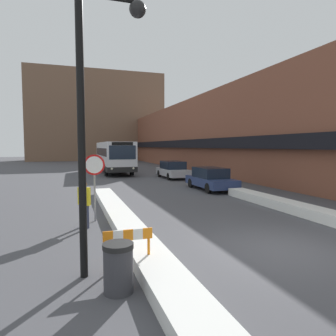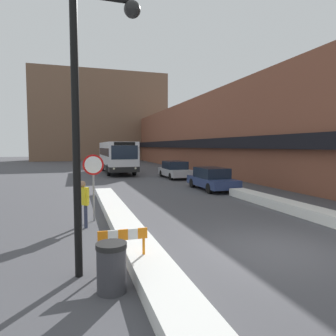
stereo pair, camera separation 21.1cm
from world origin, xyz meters
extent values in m
plane|color=#47474C|center=(0.00, 0.00, 0.00)|extent=(160.00, 160.00, 0.00)
cube|color=brown|center=(10.00, 24.00, 4.05)|extent=(5.00, 60.00, 8.10)
cube|color=black|center=(7.25, 24.00, 3.05)|extent=(0.50, 60.00, 0.90)
cube|color=brown|center=(0.00, 55.69, 8.65)|extent=(26.00, 8.00, 17.31)
cube|color=silver|center=(-3.60, 2.88, 0.17)|extent=(0.90, 16.36, 0.33)
cube|color=silver|center=(3.60, 1.74, 0.20)|extent=(0.90, 13.27, 0.40)
cube|color=silver|center=(-0.95, 24.89, 1.83)|extent=(2.66, 10.63, 2.71)
cube|color=black|center=(-0.95, 24.89, 0.71)|extent=(2.68, 10.65, 0.47)
cube|color=#192333|center=(-0.95, 24.89, 2.21)|extent=(2.68, 9.78, 0.74)
cube|color=#192333|center=(-0.95, 19.57, 2.23)|extent=(2.34, 0.03, 1.22)
cube|color=black|center=(-0.95, 19.57, 3.00)|extent=(1.86, 0.03, 0.28)
sphere|color=#F2EAC6|center=(-1.91, 19.56, 0.82)|extent=(0.20, 0.20, 0.20)
sphere|color=#F2EAC6|center=(0.00, 19.56, 0.82)|extent=(0.20, 0.20, 0.20)
cylinder|color=black|center=(-2.16, 21.60, 0.56)|extent=(0.28, 1.11, 1.11)
cylinder|color=black|center=(0.26, 21.60, 0.56)|extent=(0.28, 1.11, 1.11)
cylinder|color=black|center=(-2.16, 28.19, 0.56)|extent=(0.28, 1.11, 1.11)
cylinder|color=black|center=(0.26, 28.19, 0.56)|extent=(0.28, 1.11, 1.11)
cube|color=navy|center=(3.20, 10.68, 0.51)|extent=(1.80, 4.28, 0.53)
cube|color=#192333|center=(3.20, 10.79, 1.09)|extent=(1.59, 2.35, 0.63)
cylinder|color=black|center=(4.02, 9.35, 0.31)|extent=(0.20, 0.62, 0.62)
cylinder|color=black|center=(2.38, 9.35, 0.31)|extent=(0.20, 0.62, 0.62)
cylinder|color=black|center=(4.02, 12.01, 0.31)|extent=(0.20, 0.62, 0.62)
cylinder|color=black|center=(2.38, 12.01, 0.31)|extent=(0.20, 0.62, 0.62)
cube|color=#B7B7BC|center=(3.20, 18.02, 0.53)|extent=(1.88, 4.49, 0.57)
cube|color=#192333|center=(3.20, 18.13, 1.14)|extent=(1.65, 2.47, 0.66)
cylinder|color=black|center=(4.06, 16.63, 0.30)|extent=(0.20, 0.61, 0.61)
cylinder|color=black|center=(2.34, 16.63, 0.30)|extent=(0.20, 0.61, 0.61)
cylinder|color=black|center=(4.06, 19.41, 0.30)|extent=(0.20, 0.61, 0.61)
cylinder|color=black|center=(2.34, 19.41, 0.30)|extent=(0.20, 0.61, 0.61)
cylinder|color=gray|center=(-4.49, 4.73, 1.24)|extent=(0.07, 0.07, 2.47)
cylinder|color=red|center=(-4.49, 4.71, 2.09)|extent=(0.76, 0.03, 0.76)
cylinder|color=white|center=(-4.49, 4.70, 2.09)|extent=(0.62, 0.02, 0.62)
cylinder|color=black|center=(-5.09, -0.07, 2.99)|extent=(0.16, 0.16, 5.97)
sphere|color=black|center=(-3.89, -0.07, 5.67)|extent=(0.36, 0.36, 0.36)
cylinder|color=#333851|center=(-4.99, 4.01, 0.40)|extent=(0.12, 0.12, 0.79)
cylinder|color=#333851|center=(-4.82, 3.79, 0.40)|extent=(0.12, 0.12, 0.79)
cube|color=yellow|center=(-4.90, 3.90, 1.09)|extent=(0.42, 0.46, 0.59)
sphere|color=#9E7556|center=(-4.90, 3.90, 1.50)|extent=(0.22, 0.22, 0.22)
cylinder|color=yellow|center=(-5.04, 4.07, 1.06)|extent=(0.09, 0.09, 0.56)
cylinder|color=yellow|center=(-4.77, 3.73, 1.06)|extent=(0.09, 0.09, 0.56)
cylinder|color=#38383D|center=(-4.50, -0.98, 0.42)|extent=(0.56, 0.56, 0.85)
cylinder|color=black|center=(-4.50, -0.98, 0.90)|extent=(0.59, 0.59, 0.10)
cylinder|color=orange|center=(-4.62, -0.09, 0.35)|extent=(0.06, 0.06, 0.70)
cylinder|color=orange|center=(-3.68, -0.09, 0.35)|extent=(0.06, 0.06, 0.70)
cube|color=orange|center=(-4.59, -0.09, 0.82)|extent=(0.22, 0.04, 0.24)
cube|color=white|center=(-4.37, -0.09, 0.82)|extent=(0.22, 0.04, 0.24)
cube|color=orange|center=(-4.15, -0.09, 0.82)|extent=(0.22, 0.04, 0.24)
cube|color=white|center=(-3.93, -0.09, 0.82)|extent=(0.22, 0.04, 0.24)
cube|color=orange|center=(-3.71, -0.09, 0.82)|extent=(0.22, 0.04, 0.24)
camera|label=1|loc=(-5.32, -6.51, 2.77)|focal=32.00mm
camera|label=2|loc=(-5.12, -6.58, 2.77)|focal=32.00mm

